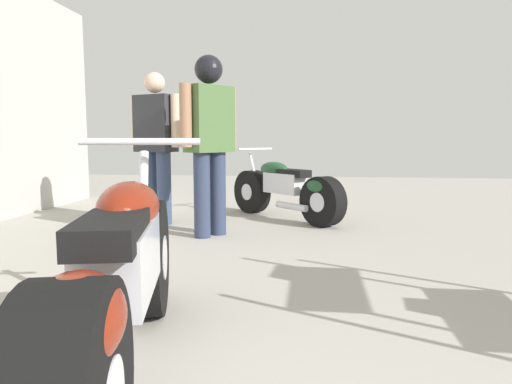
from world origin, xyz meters
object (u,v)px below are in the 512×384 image
at_px(motorcycle_black_naked, 286,190).
at_px(mechanic_with_helmet, 209,129).
at_px(motorcycle_maroon_cruiser, 119,286).
at_px(mechanic_in_blue, 156,139).

height_order(motorcycle_black_naked, mechanic_with_helmet, mechanic_with_helmet).
distance_m(motorcycle_maroon_cruiser, mechanic_in_blue, 3.71).
height_order(motorcycle_maroon_cruiser, mechanic_in_blue, mechanic_in_blue).
bearing_deg(mechanic_in_blue, motorcycle_maroon_cruiser, -73.36).
relative_size(motorcycle_maroon_cruiser, motorcycle_black_naked, 1.45).
distance_m(motorcycle_black_naked, mechanic_in_blue, 1.67).
bearing_deg(mechanic_in_blue, mechanic_with_helmet, -38.45).
xyz_separation_m(motorcycle_maroon_cruiser, motorcycle_black_naked, (0.43, 3.98, -0.05)).
height_order(mechanic_in_blue, mechanic_with_helmet, mechanic_with_helmet).
bearing_deg(mechanic_with_helmet, mechanic_in_blue, 141.55).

